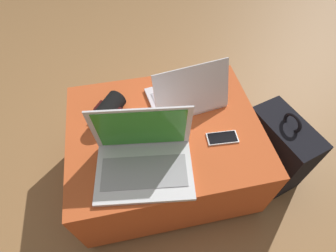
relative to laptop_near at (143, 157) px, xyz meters
name	(u,v)px	position (x,y,z in m)	size (l,w,h in m)	color
ground_plane	(165,171)	(0.11, 0.16, -0.48)	(14.00, 14.00, 0.00)	#9E7042
ottoman	(165,152)	(0.11, 0.16, -0.26)	(0.86, 0.68, 0.42)	maroon
laptop_near	(143,157)	(0.00, 0.00, 0.00)	(0.40, 0.30, 0.27)	silver
laptop_far	(187,95)	(0.25, 0.29, -0.01)	(0.37, 0.27, 0.23)	silver
cell_phone	(222,138)	(0.34, 0.06, -0.05)	(0.14, 0.07, 0.01)	white
backpack	(277,149)	(0.69, 0.08, -0.29)	(0.30, 0.38, 0.47)	black
wrist_brace	(108,110)	(-0.12, 0.27, -0.01)	(0.17, 0.19, 0.09)	black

